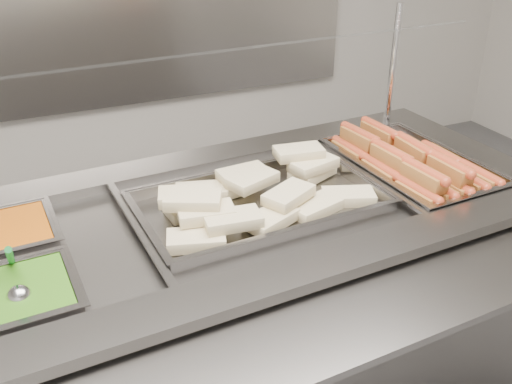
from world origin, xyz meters
name	(u,v)px	position (x,y,z in m)	size (l,w,h in m)	color
back_panel	(116,5)	(0.00, 2.45, 1.20)	(3.00, 0.04, 1.20)	gray
steam_counter	(242,325)	(-0.10, 0.38, 0.47)	(2.03, 0.96, 0.95)	gray
tray_rail	(342,323)	(-0.08, -0.16, 0.90)	(1.92, 0.47, 0.06)	slate
sneeze_guard	(206,58)	(-0.11, 0.61, 1.34)	(1.76, 0.38, 0.47)	silver
pan_hotdogs	(410,172)	(0.56, 0.41, 0.91)	(0.38, 0.60, 0.11)	gray
pan_wraps	(259,206)	(-0.04, 0.38, 0.92)	(0.74, 0.45, 0.07)	gray
pan_peas	(8,310)	(-0.78, 0.20, 0.91)	(0.33, 0.27, 0.11)	gray
hotdogs_in_buns	(409,162)	(0.54, 0.40, 0.96)	(0.34, 0.56, 0.12)	brown
tortilla_wraps	(254,194)	(-0.06, 0.39, 0.97)	(0.70, 0.39, 0.11)	beige
serving_spoon	(18,289)	(-0.75, 0.19, 0.96)	(0.06, 0.18, 0.16)	#B6B6BB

